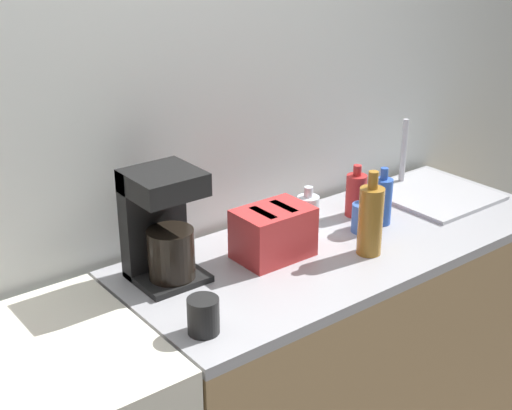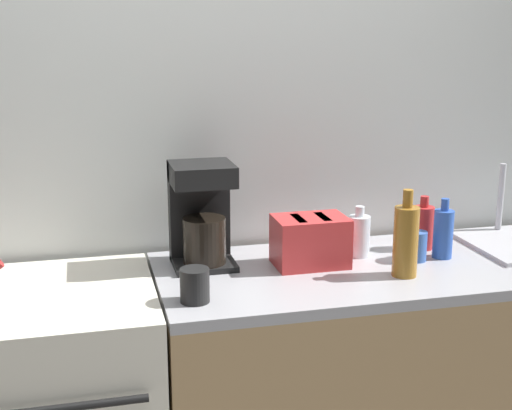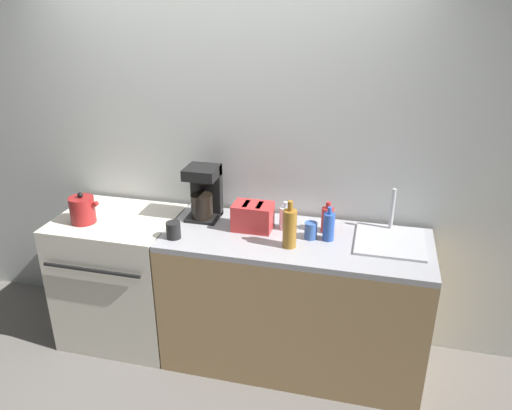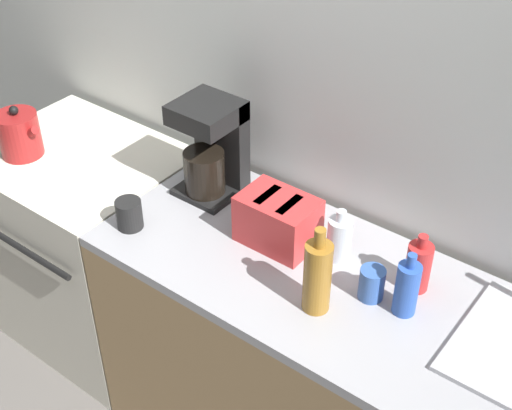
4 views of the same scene
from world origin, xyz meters
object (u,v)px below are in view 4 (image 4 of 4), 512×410
at_px(bottle_blue, 407,288).
at_px(bottle_amber, 317,276).
at_px(toaster, 278,220).
at_px(bottle_clear, 339,238).
at_px(cup_blue, 372,284).
at_px(kettle, 19,134).
at_px(cup_black, 129,214).
at_px(coffee_maker, 212,146).
at_px(stove, 90,244).
at_px(bottle_red, 418,266).

xyz_separation_m(bottle_blue, bottle_amber, (-0.21, -0.14, 0.03)).
height_order(toaster, bottle_clear, bottle_clear).
relative_size(bottle_blue, cup_blue, 2.05).
xyz_separation_m(kettle, cup_black, (0.66, -0.07, -0.04)).
relative_size(coffee_maker, bottle_blue, 1.66).
xyz_separation_m(stove, bottle_red, (1.40, 0.14, 0.53)).
xyz_separation_m(toaster, bottle_blue, (0.48, -0.04, 0.00)).
height_order(coffee_maker, cup_blue, coffee_maker).
bearing_deg(stove, cup_black, -19.98).
distance_m(bottle_blue, bottle_amber, 0.26).
relative_size(kettle, bottle_blue, 0.97).
relative_size(coffee_maker, cup_black, 3.44).
relative_size(coffee_maker, bottle_clear, 1.95).
xyz_separation_m(coffee_maker, cup_black, (-0.08, -0.34, -0.13)).
bearing_deg(bottle_red, bottle_amber, -127.12).
bearing_deg(bottle_amber, bottle_blue, 33.74).
xyz_separation_m(kettle, bottle_amber, (1.36, -0.01, 0.03)).
distance_m(kettle, cup_black, 0.66).
relative_size(bottle_blue, cup_black, 2.07).
bearing_deg(toaster, cup_black, -151.41).
bearing_deg(coffee_maker, bottle_blue, -9.19).
height_order(bottle_amber, cup_blue, bottle_amber).
height_order(coffee_maker, cup_black, coffee_maker).
height_order(stove, cup_black, cup_black).
bearing_deg(cup_black, bottle_blue, 12.49).
bearing_deg(coffee_maker, stove, -164.48).
bearing_deg(cup_black, bottle_amber, 4.95).
relative_size(bottle_clear, bottle_blue, 0.85).
distance_m(stove, kettle, 0.57).
height_order(coffee_maker, bottle_amber, coffee_maker).
height_order(stove, bottle_amber, bottle_amber).
bearing_deg(cup_black, toaster, 28.59).
height_order(kettle, toaster, kettle).
bearing_deg(kettle, bottle_clear, 9.85).
height_order(bottle_blue, bottle_amber, bottle_amber).
bearing_deg(bottle_clear, cup_blue, -28.85).
bearing_deg(cup_blue, kettle, -174.99).
relative_size(bottle_red, bottle_clear, 1.09).
xyz_separation_m(bottle_blue, cup_blue, (-0.11, -0.01, -0.04)).
bearing_deg(coffee_maker, toaster, -15.71).
distance_m(bottle_red, cup_black, 0.95).
height_order(bottle_clear, cup_black, bottle_clear).
xyz_separation_m(bottle_red, cup_black, (-0.90, -0.32, -0.03)).
xyz_separation_m(toaster, bottle_red, (0.46, 0.08, -0.00)).
height_order(kettle, bottle_amber, bottle_amber).
height_order(coffee_maker, bottle_clear, coffee_maker).
xyz_separation_m(bottle_red, bottle_amber, (-0.19, -0.26, 0.04)).
bearing_deg(bottle_blue, cup_black, -167.51).
relative_size(bottle_blue, bottle_amber, 0.74).
bearing_deg(toaster, bottle_amber, -33.57).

